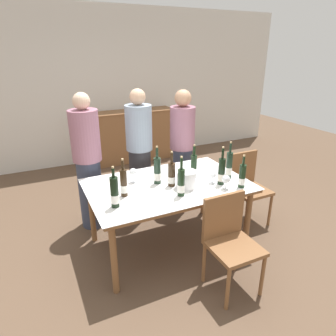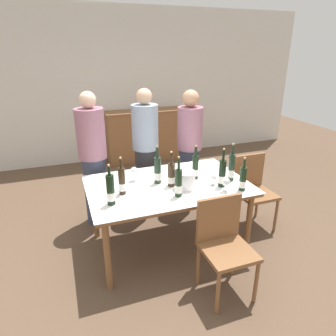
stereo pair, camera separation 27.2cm
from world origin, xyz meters
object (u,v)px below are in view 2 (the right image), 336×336
object	(u,v)px
wine_bottle_2	(122,182)
wine_bottle_6	(195,167)
wine_bottle_3	(171,175)
wine_bottle_1	(231,168)
dining_table	(168,190)
ice_bucket	(185,179)
wine_bottle_7	(222,174)
person_guest_right	(189,150)
wine_glass_1	(226,182)
chair_near_front	(224,240)
chair_right_end	(252,186)
wine_bottle_5	(243,179)
person_guest_left	(146,153)
sideboard_cabinet	(147,135)
wine_bottle_8	(158,171)
wine_bottle_4	(178,183)
wine_glass_0	(213,177)
wine_glass_2	(134,171)
person_host	(93,161)
wine_bottle_0	(111,191)

from	to	relation	value
wine_bottle_2	wine_bottle_6	xyz separation A→B (m)	(0.82, 0.09, -0.00)
wine_bottle_3	wine_bottle_1	bearing A→B (deg)	-7.68
dining_table	wine_bottle_6	world-z (taller)	wine_bottle_6
dining_table	ice_bucket	bearing A→B (deg)	-48.96
wine_bottle_7	person_guest_right	world-z (taller)	person_guest_right
wine_bottle_3	wine_bottle_7	xyz separation A→B (m)	(0.48, -0.19, 0.02)
wine_bottle_1	wine_glass_1	size ratio (longest dim) A/B	2.80
chair_near_front	chair_right_end	xyz separation A→B (m)	(0.88, 0.85, 0.00)
wine_bottle_5	chair_right_end	bearing A→B (deg)	44.47
person_guest_left	sideboard_cabinet	bearing A→B (deg)	73.26
dining_table	person_guest_left	distance (m)	0.86
wine_bottle_1	wine_bottle_8	bearing A→B (deg)	164.84
wine_bottle_2	wine_bottle_8	size ratio (longest dim) A/B	0.93
dining_table	person_guest_right	size ratio (longest dim) A/B	1.04
sideboard_cabinet	wine_bottle_4	size ratio (longest dim) A/B	4.04
wine_bottle_1	wine_glass_0	size ratio (longest dim) A/B	3.27
wine_glass_2	chair_near_front	distance (m)	1.17
wine_bottle_5	chair_right_end	world-z (taller)	wine_bottle_5
wine_glass_2	ice_bucket	bearing A→B (deg)	-39.02
wine_glass_0	dining_table	bearing A→B (deg)	157.76
wine_bottle_2	person_host	size ratio (longest dim) A/B	0.23
wine_bottle_5	wine_glass_0	world-z (taller)	wine_bottle_5
person_guest_right	dining_table	bearing A→B (deg)	-126.30
wine_bottle_8	chair_right_end	distance (m)	1.27
sideboard_cabinet	dining_table	xyz separation A→B (m)	(-0.61, -2.84, 0.19)
person_host	wine_glass_1	bearing A→B (deg)	-45.22
wine_bottle_0	person_guest_right	xyz separation A→B (m)	(1.24, 1.05, -0.09)
wine_bottle_7	person_host	distance (m)	1.55
wine_bottle_1	wine_bottle_6	world-z (taller)	wine_bottle_1
person_guest_left	wine_bottle_4	bearing A→B (deg)	-90.53
person_host	ice_bucket	bearing A→B (deg)	-49.84
wine_bottle_3	wine_glass_0	distance (m)	0.44
ice_bucket	wine_glass_0	world-z (taller)	ice_bucket
wine_bottle_2	wine_bottle_1	bearing A→B (deg)	-3.85
wine_bottle_5	wine_glass_2	world-z (taller)	wine_bottle_5
wine_bottle_3	wine_bottle_2	bearing A→B (deg)	-178.95
wine_bottle_8	person_guest_left	bearing A→B (deg)	82.88
wine_glass_2	chair_near_front	xyz separation A→B (m)	(0.55, -0.97, -0.35)
sideboard_cabinet	wine_bottle_3	world-z (taller)	wine_bottle_3
chair_near_front	person_guest_left	world-z (taller)	person_guest_left
person_guest_right	wine_bottle_0	bearing A→B (deg)	-139.56
wine_bottle_5	wine_bottle_3	bearing A→B (deg)	151.46
wine_bottle_5	wine_bottle_0	bearing A→B (deg)	172.89
dining_table	wine_bottle_6	distance (m)	0.38
wine_glass_0	person_host	world-z (taller)	person_host
wine_bottle_0	wine_bottle_1	world-z (taller)	wine_bottle_1
wine_bottle_2	wine_bottle_7	world-z (taller)	wine_bottle_7
wine_bottle_0	wine_bottle_3	distance (m)	0.67
wine_bottle_7	chair_near_front	bearing A→B (deg)	-116.03
wine_bottle_2	wine_glass_1	bearing A→B (deg)	-17.09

